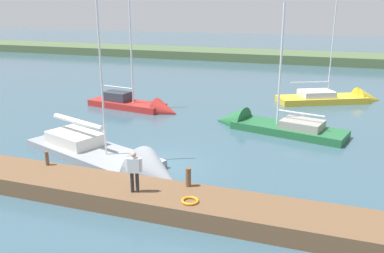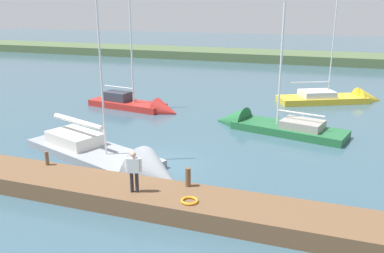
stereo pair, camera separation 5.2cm
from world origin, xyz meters
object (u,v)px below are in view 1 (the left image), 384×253
at_px(sailboat_mid_channel, 264,127).
at_px(sailboat_far_left, 117,164).
at_px(mooring_post_near, 47,158).
at_px(mooring_post_far, 188,177).
at_px(sailboat_near_dock, 338,101).
at_px(person_on_dock, 134,169).
at_px(life_ring_buoy, 190,201).
at_px(sailboat_behind_pier, 140,107).

height_order(sailboat_mid_channel, sailboat_far_left, sailboat_far_left).
bearing_deg(mooring_post_near, sailboat_far_left, -129.43).
bearing_deg(mooring_post_far, mooring_post_near, 0.00).
distance_m(sailboat_near_dock, sailboat_far_left, 21.36).
relative_size(sailboat_far_left, person_on_dock, 6.31).
relative_size(life_ring_buoy, sailboat_behind_pier, 0.07).
relative_size(sailboat_behind_pier, sailboat_near_dock, 0.90).
bearing_deg(sailboat_behind_pier, sailboat_near_dock, 36.93).
bearing_deg(mooring_post_near, mooring_post_far, 180.00).
relative_size(mooring_post_near, life_ring_buoy, 0.98).
relative_size(mooring_post_far, sailboat_behind_pier, 0.08).
distance_m(mooring_post_far, sailboat_behind_pier, 16.02).
relative_size(sailboat_behind_pier, person_on_dock, 5.50).
height_order(mooring_post_near, person_on_dock, person_on_dock).
height_order(life_ring_buoy, sailboat_far_left, sailboat_far_left).
bearing_deg(person_on_dock, mooring_post_near, -120.14).
relative_size(life_ring_buoy, person_on_dock, 0.39).
bearing_deg(sailboat_near_dock, sailboat_mid_channel, -142.37).
relative_size(mooring_post_far, sailboat_near_dock, 0.08).
height_order(life_ring_buoy, sailboat_behind_pier, sailboat_behind_pier).
distance_m(life_ring_buoy, person_on_dock, 2.49).
bearing_deg(sailboat_mid_channel, mooring_post_far, 98.03).
distance_m(mooring_post_near, sailboat_near_dock, 24.67).
xyz_separation_m(mooring_post_far, sailboat_near_dock, (-5.80, -21.16, -1.04)).
distance_m(mooring_post_far, sailboat_near_dock, 21.97).
bearing_deg(mooring_post_far, sailboat_behind_pier, -56.59).
relative_size(mooring_post_near, sailboat_far_left, 0.06).
bearing_deg(person_on_dock, sailboat_near_dock, 144.37).
height_order(sailboat_behind_pier, person_on_dock, sailboat_behind_pier).
bearing_deg(sailboat_far_left, mooring_post_far, -8.75).
bearing_deg(sailboat_mid_channel, sailboat_behind_pier, 2.55).
distance_m(mooring_post_near, sailboat_behind_pier, 13.52).
height_order(life_ring_buoy, person_on_dock, person_on_dock).
bearing_deg(sailboat_behind_pier, sailboat_mid_channel, -2.61).
height_order(life_ring_buoy, sailboat_mid_channel, sailboat_mid_channel).
xyz_separation_m(mooring_post_near, sailboat_behind_pier, (1.96, -13.35, -0.88)).
relative_size(sailboat_mid_channel, sailboat_near_dock, 0.89).
xyz_separation_m(sailboat_behind_pier, sailboat_mid_channel, (-9.98, 2.01, -0.03)).
xyz_separation_m(sailboat_mid_channel, sailboat_near_dock, (-4.62, -9.82, -0.06)).
bearing_deg(sailboat_mid_channel, life_ring_buoy, 100.99).
distance_m(mooring_post_near, mooring_post_far, 6.85).
distance_m(sailboat_behind_pier, sailboat_far_left, 11.52).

